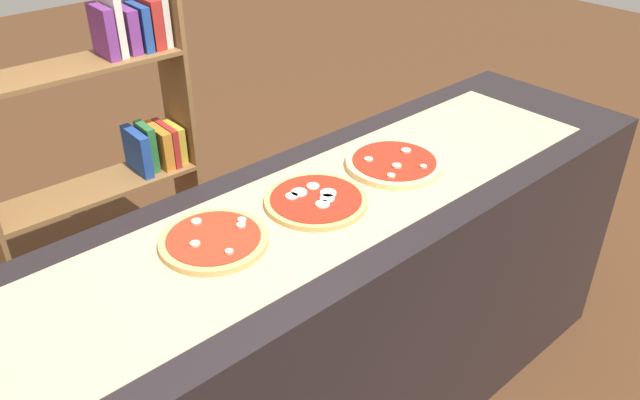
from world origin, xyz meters
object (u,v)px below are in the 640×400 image
at_px(pizza_mozzarella_1, 316,200).
at_px(bookshelf, 110,130).
at_px(pizza_mushroom_2, 394,163).
at_px(pizza_mushroom_0, 214,240).

bearing_deg(pizza_mozzarella_1, bookshelf, 93.57).
bearing_deg(pizza_mozzarella_1, pizza_mushroom_2, -0.17).
xyz_separation_m(pizza_mushroom_0, pizza_mushroom_2, (0.63, -0.03, 0.00)).
relative_size(pizza_mushroom_0, pizza_mushroom_2, 0.93).
xyz_separation_m(pizza_mozzarella_1, bookshelf, (-0.07, 1.17, -0.18)).
distance_m(pizza_mushroom_0, bookshelf, 1.18).
xyz_separation_m(pizza_mushroom_2, bookshelf, (-0.39, 1.17, -0.18)).
relative_size(pizza_mushroom_0, bookshelf, 0.18).
height_order(pizza_mozzarella_1, pizza_mushroom_2, pizza_mushroom_2).
bearing_deg(bookshelf, pizza_mozzarella_1, -86.43).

